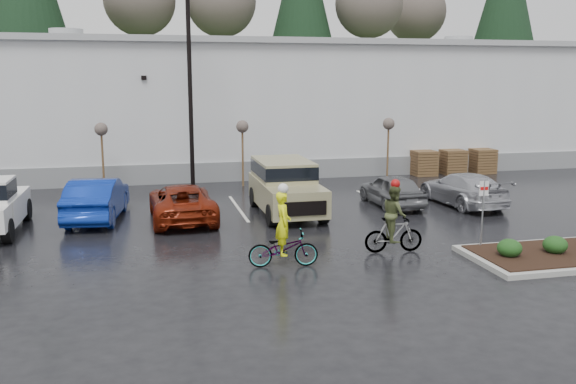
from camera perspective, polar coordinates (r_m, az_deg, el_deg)
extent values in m
plane|color=black|center=(17.87, 7.27, -6.45)|extent=(120.00, 120.00, 0.00)
cube|color=silver|center=(38.49, -4.20, 8.12)|extent=(60.00, 15.00, 7.00)
cube|color=slate|center=(31.38, -1.94, 2.03)|extent=(60.00, 0.12, 1.00)
cube|color=#999B9E|center=(38.49, -4.28, 13.40)|extent=(60.50, 15.50, 0.30)
cube|color=#223A18|center=(61.31, -7.64, 8.56)|extent=(80.00, 25.00, 6.00)
cylinder|color=black|center=(28.05, -9.13, 9.08)|extent=(0.20, 0.20, 9.00)
cylinder|color=#513E20|center=(29.29, -16.93, 2.72)|extent=(0.10, 0.10, 2.80)
sphere|color=#463D38|center=(29.13, -17.09, 5.64)|extent=(0.60, 0.60, 0.60)
cylinder|color=#513E20|center=(29.58, -4.26, 3.23)|extent=(0.10, 0.10, 2.80)
sphere|color=#463D38|center=(29.42, -4.30, 6.13)|extent=(0.60, 0.60, 0.60)
cylinder|color=#513E20|center=(31.62, 9.32, 3.61)|extent=(0.10, 0.10, 2.80)
sphere|color=#463D38|center=(31.47, 9.40, 6.32)|extent=(0.60, 0.60, 0.60)
cube|color=#513E20|center=(33.63, 12.57, 2.67)|extent=(1.20, 1.20, 1.35)
cube|color=#513E20|center=(34.40, 15.13, 2.73)|extent=(1.20, 1.20, 1.35)
cube|color=#513E20|center=(35.29, 17.71, 2.79)|extent=(1.20, 1.20, 1.35)
ellipsoid|color=#153713|center=(18.68, 20.02, -4.95)|extent=(0.70, 0.70, 0.52)
ellipsoid|color=#153713|center=(19.53, 23.72, -4.55)|extent=(0.70, 0.70, 0.52)
cylinder|color=gray|center=(19.39, 17.73, -2.15)|extent=(0.05, 0.05, 2.20)
cube|color=white|center=(19.23, 17.87, 0.32)|extent=(0.30, 0.02, 0.45)
cube|color=red|center=(19.22, 17.89, 0.32)|extent=(0.26, 0.02, 0.10)
imported|color=#0D2996|center=(23.72, -17.44, -0.60)|extent=(2.22, 4.96, 1.58)
imported|color=maroon|center=(22.88, -9.90, -0.96)|extent=(2.37, 4.93, 1.35)
imported|color=slate|center=(25.42, 9.69, 0.21)|extent=(1.71, 3.99, 1.34)
imported|color=#B6B6BE|center=(26.21, 16.03, 0.28)|extent=(2.18, 4.80, 1.36)
imported|color=#3F3F44|center=(17.12, -0.45, -5.33)|extent=(2.02, 0.91, 1.03)
imported|color=#EBF60D|center=(16.93, -0.45, -2.94)|extent=(0.51, 0.70, 1.80)
sphere|color=silver|center=(16.73, -0.46, 0.31)|extent=(0.30, 0.30, 0.30)
imported|color=#3F3F44|center=(18.76, 9.86, -3.97)|extent=(1.77, 0.63, 1.08)
imported|color=#414B28|center=(18.60, 9.92, -2.00)|extent=(0.51, 0.86, 1.71)
sphere|color=#990C0C|center=(18.43, 10.01, 0.76)|extent=(0.28, 0.28, 0.28)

